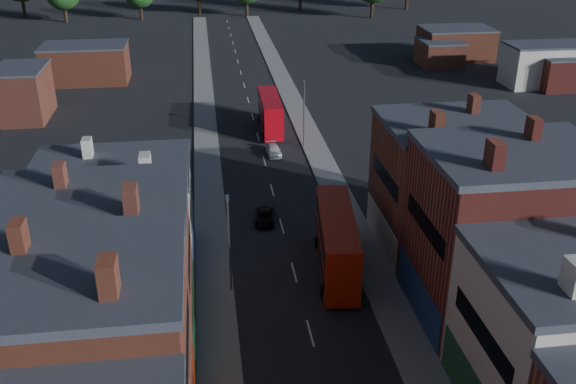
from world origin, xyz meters
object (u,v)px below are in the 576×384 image
object	(u,v)px
car_2	(265,217)
car_3	(273,150)
bus_2	(270,113)
bus_1	(337,242)

from	to	relation	value
car_2	car_3	bearing A→B (deg)	88.12
bus_2	car_2	xyz separation A→B (m)	(-3.28, -25.14, -1.89)
bus_1	car_3	world-z (taller)	bus_1
bus_2	car_2	size ratio (longest dim) A/B	2.68
bus_2	car_2	distance (m)	25.42
car_2	car_3	distance (m)	16.97
bus_2	car_2	world-z (taller)	bus_2
bus_1	car_3	distance (m)	26.18
car_3	bus_2	bearing A→B (deg)	83.16
bus_1	bus_2	size ratio (longest dim) A/B	1.13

